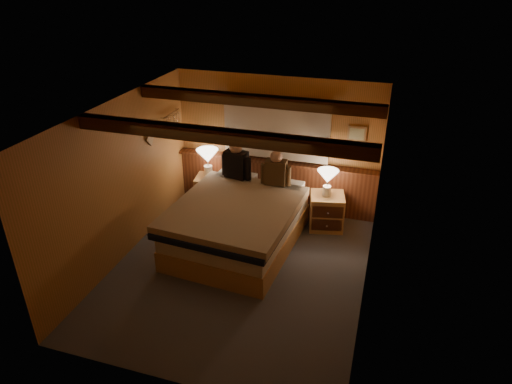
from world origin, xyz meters
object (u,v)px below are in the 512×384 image
at_px(lamp_right, 328,178).
at_px(person_left, 236,163).
at_px(bed, 238,223).
at_px(duffel_bag, 215,208).
at_px(lamp_left, 208,157).
at_px(person_right, 276,171).
at_px(nightstand_left, 211,191).
at_px(nightstand_right, 327,211).

height_order(lamp_right, person_left, person_left).
height_order(bed, duffel_bag, bed).
distance_m(lamp_left, duffel_bag, 0.91).
height_order(lamp_left, person_right, person_right).
relative_size(nightstand_left, person_right, 0.95).
xyz_separation_m(bed, duffel_bag, (-0.70, 0.75, -0.24)).
xyz_separation_m(nightstand_left, nightstand_right, (2.16, -0.16, 0.02)).
xyz_separation_m(nightstand_right, person_right, (-0.85, -0.17, 0.71)).
distance_m(lamp_right, duffel_bag, 2.08).
bearing_deg(nightstand_left, person_left, -32.72).
xyz_separation_m(bed, nightstand_right, (1.24, 0.96, -0.10)).
relative_size(nightstand_right, person_right, 1.05).
height_order(bed, nightstand_left, bed).
bearing_deg(lamp_right, bed, -142.01).
bearing_deg(person_right, lamp_left, 162.80).
height_order(person_left, duffel_bag, person_left).
relative_size(person_left, duffel_bag, 1.15).
bearing_deg(duffel_bag, person_left, 3.88).
bearing_deg(lamp_right, person_right, -168.49).
bearing_deg(bed, lamp_left, 134.16).
distance_m(lamp_left, person_left, 0.73).
xyz_separation_m(person_right, duffel_bag, (-1.10, -0.03, -0.85)).
xyz_separation_m(nightstand_left, person_right, (1.31, -0.33, 0.73)).
bearing_deg(lamp_left, lamp_right, -5.53).
height_order(nightstand_right, lamp_right, lamp_right).
bearing_deg(person_right, person_left, 173.04).
relative_size(nightstand_left, nightstand_right, 0.91).
distance_m(lamp_left, person_right, 1.42).
bearing_deg(nightstand_right, lamp_right, -176.82).
bearing_deg(lamp_left, nightstand_right, -5.30).
bearing_deg(duffel_bag, nightstand_left, 110.19).
bearing_deg(bed, person_left, 114.74).
height_order(lamp_right, duffel_bag, lamp_right).
bearing_deg(person_right, bed, -118.28).
relative_size(bed, person_left, 3.56).
xyz_separation_m(nightstand_right, person_left, (-1.56, -0.11, 0.74)).
distance_m(nightstand_right, duffel_bag, 1.96).
xyz_separation_m(lamp_left, person_right, (1.36, -0.38, 0.08)).
distance_m(nightstand_left, nightstand_right, 2.17).
bearing_deg(nightstand_left, lamp_right, -13.23).
bearing_deg(lamp_right, nightstand_left, 175.56).
bearing_deg(duffel_bag, person_right, -8.62).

